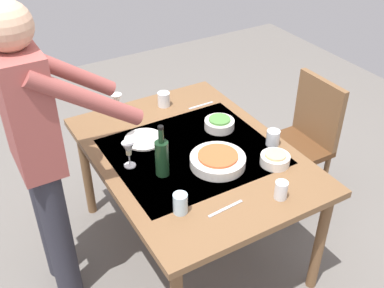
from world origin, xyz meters
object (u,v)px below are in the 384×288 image
object	(u,v)px
wine_bottle	(162,157)
serving_bowl_pasta	(218,160)
dining_table	(192,162)
water_cup_far_right	(164,99)
side_bowl_bread	(275,159)
wine_glass_right	(129,150)
water_cup_near_right	(281,190)
chair_near	(304,135)
water_cup_far_left	(180,203)
dinner_plate_near	(144,139)
wine_glass_left	(117,101)
person_server	(39,148)
water_cup_near_left	(273,138)
side_bowl_salad	(219,123)

from	to	relation	value
wine_bottle	serving_bowl_pasta	bearing A→B (deg)	-105.69
dining_table	water_cup_far_right	xyz separation A→B (m)	(0.54, -0.10, 0.12)
wine_bottle	side_bowl_bread	xyz separation A→B (m)	(-0.23, -0.56, -0.08)
wine_glass_right	water_cup_near_right	distance (m)	0.81
chair_near	water_cup_far_right	distance (m)	0.98
water_cup_far_left	dinner_plate_near	xyz separation A→B (m)	(0.64, -0.11, -0.05)
wine_glass_left	wine_bottle	bearing A→B (deg)	177.51
side_bowl_bread	dinner_plate_near	distance (m)	0.76
wine_glass_left	water_cup_near_right	size ratio (longest dim) A/B	1.58
wine_glass_right	water_cup_far_right	distance (m)	0.67
wine_glass_left	dinner_plate_near	bearing A→B (deg)	-176.21
wine_glass_right	side_bowl_bread	size ratio (longest dim) A/B	0.94
chair_near	water_cup_far_right	xyz separation A→B (m)	(0.50, 0.80, 0.26)
water_cup_near_right	wine_glass_left	bearing A→B (deg)	18.80
water_cup_far_left	serving_bowl_pasta	xyz separation A→B (m)	(0.22, -0.35, -0.02)
wine_glass_left	dinner_plate_near	size ratio (longest dim) A/B	0.66
person_server	water_cup_near_right	xyz separation A→B (m)	(-0.69, -0.96, -0.17)
dining_table	wine_glass_right	xyz separation A→B (m)	(0.05, 0.36, 0.18)
water_cup_near_right	water_cup_far_right	xyz separation A→B (m)	(1.10, 0.08, -0.00)
wine_glass_left	water_cup_far_right	distance (m)	0.31
wine_glass_left	water_cup_near_left	distance (m)	0.98
wine_glass_right	serving_bowl_pasta	bearing A→B (deg)	-119.37
wine_bottle	side_bowl_bread	distance (m)	0.61
wine_glass_right	water_cup_near_left	size ratio (longest dim) A/B	1.65
side_bowl_bread	dinner_plate_near	bearing A→B (deg)	42.31
chair_near	dining_table	bearing A→B (deg)	92.72
water_cup_far_left	chair_near	bearing A→B (deg)	-69.72
dining_table	dinner_plate_near	xyz separation A→B (m)	(0.24, 0.18, 0.08)
serving_bowl_pasta	side_bowl_bread	world-z (taller)	same
wine_glass_left	serving_bowl_pasta	xyz separation A→B (m)	(-0.75, -0.26, -0.07)
side_bowl_salad	side_bowl_bread	distance (m)	0.46
dining_table	wine_glass_left	bearing A→B (deg)	19.86
wine_bottle	water_cup_near_left	size ratio (longest dim) A/B	3.23
wine_bottle	serving_bowl_pasta	xyz separation A→B (m)	(-0.08, -0.29, -0.08)
wine_glass_right	dinner_plate_near	xyz separation A→B (m)	(0.19, -0.17, -0.10)
water_cup_far_left	water_cup_far_right	size ratio (longest dim) A/B	1.13
dining_table	wine_glass_right	world-z (taller)	wine_glass_right
person_server	side_bowl_salad	world-z (taller)	person_server
wine_bottle	water_cup_near_right	world-z (taller)	wine_bottle
person_server	serving_bowl_pasta	size ratio (longest dim) A/B	5.63
side_bowl_bread	wine_glass_right	bearing A→B (deg)	61.13
dining_table	serving_bowl_pasta	world-z (taller)	serving_bowl_pasta
wine_glass_right	side_bowl_salad	xyz separation A→B (m)	(0.08, -0.62, -0.07)
wine_bottle	water_cup_near_right	distance (m)	0.62
water_cup_near_right	side_bowl_salad	size ratio (longest dim) A/B	0.53
person_server	side_bowl_bread	world-z (taller)	person_server
side_bowl_bread	side_bowl_salad	bearing A→B (deg)	7.94
water_cup_near_right	wine_glass_right	bearing A→B (deg)	41.27
serving_bowl_pasta	dinner_plate_near	xyz separation A→B (m)	(0.42, 0.24, -0.03)
chair_near	serving_bowl_pasta	xyz separation A→B (m)	(-0.22, 0.85, 0.25)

